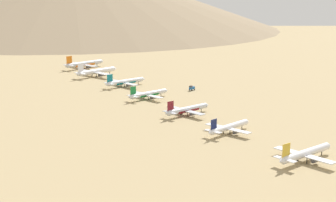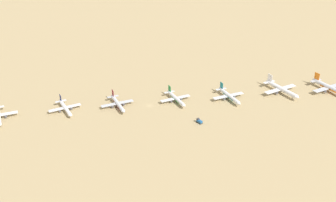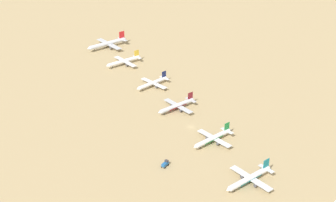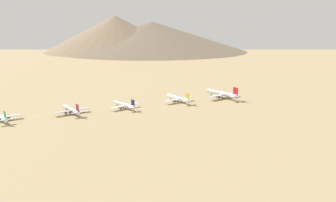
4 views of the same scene
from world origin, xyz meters
name	(u,v)px [view 1 (image 1 of 4)]	position (x,y,z in m)	size (l,w,h in m)	color
ground_plane	(170,106)	(0.00, 0.00, 0.00)	(2133.80, 2133.80, 0.00)	tan
parked_jet_1	(305,153)	(-11.93, -128.97, 3.78)	(38.94, 31.75, 11.23)	white
parked_jet_2	(229,127)	(-10.83, -73.70, 3.45)	(35.22, 28.90, 10.25)	white
parked_jet_3	(187,109)	(-5.73, -27.84, 3.55)	(36.94, 30.16, 10.66)	silver
parked_jet_4	(148,94)	(-0.96, 25.37, 3.49)	(36.33, 29.71, 10.50)	silver
parked_jet_5	(125,82)	(7.97, 74.30, 3.71)	(38.69, 31.56, 11.16)	silver
parked_jet_6	(96,71)	(9.56, 127.81, 4.41)	(44.93, 36.91, 13.10)	white
parked_jet_7	(84,64)	(19.94, 174.10, 4.42)	(45.64, 37.46, 13.28)	silver
service_truck	(192,88)	(41.87, 32.60, 2.08)	(5.70, 4.51, 3.90)	#1E5999
desert_hill_2	(65,7)	(254.62, 765.83, 27.85)	(283.55, 283.55, 55.70)	#847056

